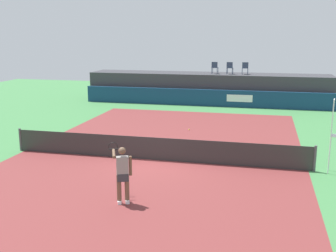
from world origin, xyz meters
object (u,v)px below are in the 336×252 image
at_px(net_post_near, 20,139).
at_px(tennis_player, 122,173).
at_px(spectator_chair_left, 230,67).
at_px(umpire_chair, 334,131).
at_px(spectator_chair_far_left, 215,67).
at_px(tennis_ball, 189,130).
at_px(net_post_far, 315,159).
at_px(spectator_chair_center, 245,68).

relative_size(net_post_near, tennis_player, 0.56).
distance_m(spectator_chair_left, tennis_player, 19.63).
distance_m(spectator_chair_left, umpire_chair, 15.90).
xyz_separation_m(spectator_chair_far_left, tennis_ball, (-0.18, -9.34, -2.66)).
xyz_separation_m(spectator_chair_left, umpire_chair, (5.14, -15.01, -1.11)).
distance_m(spectator_chair_left, net_post_far, 15.85).
distance_m(spectator_chair_center, net_post_near, 17.68).
bearing_deg(net_post_far, tennis_player, -143.40).
bearing_deg(net_post_far, umpire_chair, 2.04).
bearing_deg(tennis_ball, spectator_chair_left, 82.24).
xyz_separation_m(spectator_chair_far_left, net_post_far, (5.65, -14.96, -2.19)).
relative_size(net_post_near, tennis_ball, 14.71).
height_order(spectator_chair_far_left, spectator_chair_center, same).
height_order(spectator_chair_center, tennis_ball, spectator_chair_center).
bearing_deg(net_post_near, tennis_player, -35.01).
relative_size(spectator_chair_far_left, spectator_chair_left, 1.00).
height_order(spectator_chair_far_left, net_post_near, spectator_chair_far_left).
relative_size(spectator_chair_left, tennis_ball, 13.06).
height_order(net_post_near, net_post_far, same).
xyz_separation_m(spectator_chair_center, umpire_chair, (4.03, -15.05, -1.11)).
height_order(spectator_chair_far_left, umpire_chair, spectator_chair_far_left).
relative_size(umpire_chair, net_post_far, 2.76).
distance_m(net_post_near, tennis_ball, 8.66).
distance_m(spectator_chair_center, net_post_far, 15.61).
xyz_separation_m(tennis_player, tennis_ball, (0.19, 10.09, -0.92)).
distance_m(spectator_chair_center, tennis_player, 19.79).
bearing_deg(net_post_near, umpire_chair, 0.09).
bearing_deg(umpire_chair, tennis_player, -145.82).
distance_m(net_post_near, tennis_player, 7.80).
xyz_separation_m(umpire_chair, tennis_ball, (-6.42, 5.60, -1.55)).
bearing_deg(spectator_chair_far_left, spectator_chair_center, 2.93).
relative_size(umpire_chair, net_post_near, 2.76).
bearing_deg(tennis_ball, spectator_chair_far_left, 88.90).
bearing_deg(spectator_chair_center, spectator_chair_far_left, -177.07).
bearing_deg(spectator_chair_far_left, net_post_far, -69.32).
relative_size(spectator_chair_left, net_post_far, 0.89).
height_order(spectator_chair_center, net_post_near, spectator_chair_center).
distance_m(spectator_chair_left, spectator_chair_center, 1.11).
bearing_deg(tennis_ball, umpire_chair, -41.06).
height_order(spectator_chair_far_left, tennis_ball, spectator_chair_far_left).
distance_m(net_post_far, tennis_player, 7.51).
relative_size(net_post_far, tennis_ball, 14.71).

